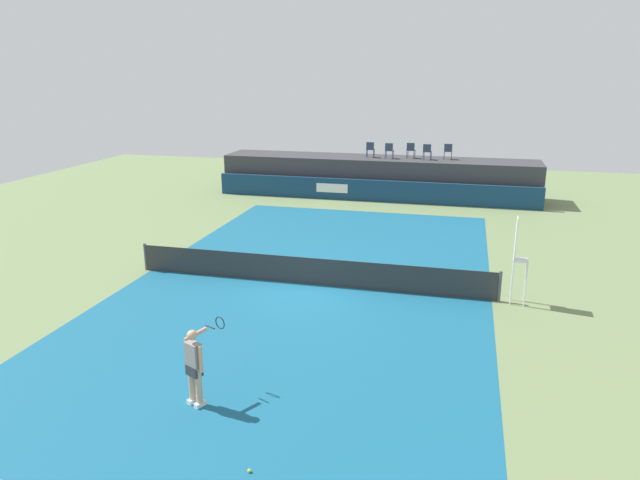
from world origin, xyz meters
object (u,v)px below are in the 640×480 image
at_px(net_post_near, 146,257).
at_px(spectator_chair_center, 411,150).
at_px(tennis_player, 195,364).
at_px(spectator_chair_far_left, 370,149).
at_px(spectator_chair_right, 427,151).
at_px(tennis_ball, 249,471).
at_px(net_post_far, 500,286).
at_px(spectator_chair_left, 389,150).
at_px(umpire_chair, 518,254).
at_px(spectator_chair_far_right, 448,151).

bearing_deg(net_post_near, spectator_chair_center, 62.51).
bearing_deg(net_post_near, tennis_player, -53.48).
bearing_deg(spectator_chair_far_left, spectator_chair_right, -2.72).
height_order(spectator_chair_center, tennis_ball, spectator_chair_center).
bearing_deg(net_post_far, spectator_chair_far_left, 113.70).
bearing_deg(net_post_far, spectator_chair_left, 110.33).
xyz_separation_m(umpire_chair, tennis_ball, (-5.18, -9.62, -1.55)).
bearing_deg(spectator_chair_right, umpire_chair, -75.57).
relative_size(spectator_chair_far_left, spectator_chair_right, 1.00).
bearing_deg(net_post_far, tennis_player, -130.64).
distance_m(spectator_chair_left, tennis_player, 22.85).
xyz_separation_m(spectator_chair_far_right, tennis_ball, (-2.43, -25.10, -2.66)).
bearing_deg(net_post_far, spectator_chair_far_right, 98.48).
height_order(net_post_far, tennis_player, tennis_player).
bearing_deg(tennis_ball, spectator_chair_far_right, 84.46).
relative_size(spectator_chair_center, tennis_ball, 13.06).
relative_size(spectator_chair_left, net_post_near, 0.89).
relative_size(spectator_chair_left, umpire_chair, 0.32).
relative_size(spectator_chair_far_left, net_post_near, 0.89).
xyz_separation_m(spectator_chair_right, tennis_ball, (-1.31, -24.67, -2.66)).
bearing_deg(spectator_chair_center, spectator_chair_far_left, -174.87).
bearing_deg(spectator_chair_far_right, tennis_ball, -95.54).
bearing_deg(umpire_chair, net_post_near, -179.98).
distance_m(net_post_near, net_post_far, 12.40).
bearing_deg(tennis_ball, tennis_player, 135.77).
height_order(spectator_chair_far_left, net_post_near, spectator_chair_far_left).
height_order(spectator_chair_far_right, tennis_player, spectator_chair_far_right).
bearing_deg(umpire_chair, spectator_chair_far_left, 115.08).
distance_m(spectator_chair_center, tennis_player, 23.35).
relative_size(spectator_chair_center, net_post_near, 0.89).
distance_m(spectator_chair_far_right, umpire_chair, 15.76).
bearing_deg(spectator_chair_far_left, tennis_ball, -85.55).
xyz_separation_m(spectator_chair_left, spectator_chair_center, (1.18, 0.41, 0.00)).
relative_size(net_post_far, tennis_player, 0.56).
relative_size(spectator_chair_far_left, tennis_ball, 13.06).
distance_m(spectator_chair_far_left, spectator_chair_center, 2.31).
bearing_deg(net_post_far, tennis_ball, -116.25).
height_order(spectator_chair_left, net_post_far, spectator_chair_left).
bearing_deg(umpire_chair, net_post_far, -179.46).
xyz_separation_m(spectator_chair_left, tennis_ball, (0.81, -24.62, -2.66)).
xyz_separation_m(spectator_chair_left, spectator_chair_far_right, (3.25, 0.48, 0.00)).
distance_m(spectator_chair_left, net_post_far, 16.15).
bearing_deg(spectator_chair_right, spectator_chair_center, 159.12).
distance_m(spectator_chair_left, net_post_near, 16.63).
distance_m(spectator_chair_right, net_post_far, 15.60).
height_order(spectator_chair_right, net_post_far, spectator_chair_right).
bearing_deg(umpire_chair, spectator_chair_center, 107.36).
distance_m(umpire_chair, tennis_ball, 11.04).
bearing_deg(net_post_far, net_post_near, 180.00).
relative_size(spectator_chair_left, tennis_player, 0.50).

